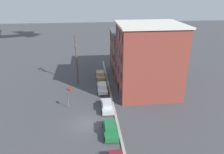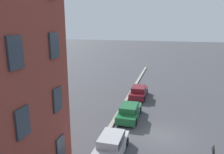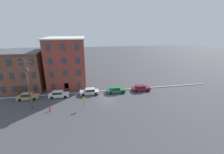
{
  "view_description": "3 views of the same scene",
  "coord_description": "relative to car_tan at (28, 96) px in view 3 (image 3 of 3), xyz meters",
  "views": [
    {
      "loc": [
        26.98,
        0.78,
        18.27
      ],
      "look_at": [
        0.01,
        3.78,
        7.13
      ],
      "focal_mm": 35.0,
      "sensor_mm": 36.0,
      "label": 1
    },
    {
      "loc": [
        -16.65,
        -0.21,
        8.95
      ],
      "look_at": [
        -1.11,
        3.96,
        4.98
      ],
      "focal_mm": 35.0,
      "sensor_mm": 36.0,
      "label": 2
    },
    {
      "loc": [
        -4.19,
        -29.61,
        14.91
      ],
      "look_at": [
        1.73,
        3.1,
        4.08
      ],
      "focal_mm": 24.0,
      "sensor_mm": 36.0,
      "label": 3
    }
  ],
  "objects": [
    {
      "name": "apartment_midblock",
      "position": [
        8.03,
        8.15,
        5.64
      ],
      "size": [
        9.91,
        11.09,
        12.75
      ],
      "color": "brown",
      "rests_on": "ground_plane"
    },
    {
      "name": "utility_pole",
      "position": [
        2.35,
        -4.78,
        4.81
      ],
      "size": [
        2.4,
        0.44,
        9.92
      ],
      "color": "brown",
      "rests_on": "ground_plane"
    },
    {
      "name": "car_silver",
      "position": [
        13.5,
        0.25,
        0.0
      ],
      "size": [
        4.4,
        1.92,
        1.43
      ],
      "color": "#B7B7BC",
      "rests_on": "ground_plane"
    },
    {
      "name": "fire_hydrant",
      "position": [
        5.8,
        -6.13,
        -0.27
      ],
      "size": [
        0.24,
        0.34,
        0.96
      ],
      "color": "red",
      "rests_on": "ground_plane"
    },
    {
      "name": "caution_sign",
      "position": [
        12.28,
        -5.99,
        0.87
      ],
      "size": [
        0.89,
        0.08,
        2.44
      ],
      "color": "slate",
      "rests_on": "ground_plane"
    },
    {
      "name": "ground_plane",
      "position": [
        17.09,
        -3.13,
        -0.75
      ],
      "size": [
        200.0,
        200.0,
        0.0
      ],
      "primitive_type": "plane",
      "color": "#424247"
    },
    {
      "name": "car_white",
      "position": [
        6.5,
        -0.05,
        0.0
      ],
      "size": [
        4.4,
        1.92,
        1.43
      ],
      "color": "silver",
      "rests_on": "ground_plane"
    },
    {
      "name": "car_maroon",
      "position": [
        26.19,
        0.15,
        0.0
      ],
      "size": [
        4.4,
        1.92,
        1.43
      ],
      "color": "maroon",
      "rests_on": "ground_plane"
    },
    {
      "name": "car_tan",
      "position": [
        0.0,
        0.0,
        0.0
      ],
      "size": [
        4.4,
        1.92,
        1.43
      ],
      "color": "tan",
      "rests_on": "ground_plane"
    },
    {
      "name": "apartment_corner",
      "position": [
        -2.51,
        8.49,
        4.08
      ],
      "size": [
        9.76,
        11.77,
        9.63
      ],
      "color": "brown",
      "rests_on": "ground_plane"
    },
    {
      "name": "car_green",
      "position": [
        19.75,
        0.12,
        0.0
      ],
      "size": [
        4.4,
        1.92,
        1.43
      ],
      "color": "#1E6638",
      "rests_on": "ground_plane"
    },
    {
      "name": "kerb_strip",
      "position": [
        17.09,
        1.37,
        -0.67
      ],
      "size": [
        56.0,
        0.36,
        0.16
      ],
      "primitive_type": "cube",
      "color": "#9E998E",
      "rests_on": "ground_plane"
    }
  ]
}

